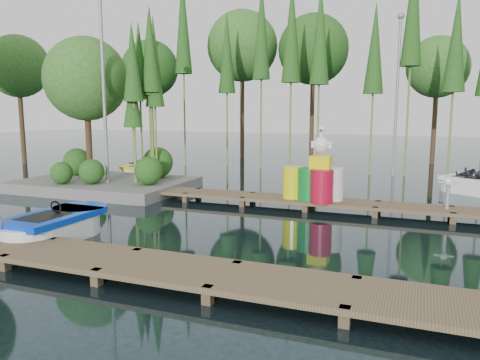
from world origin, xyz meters
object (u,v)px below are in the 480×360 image
(boat_yellow_far, at_px, (144,172))
(island, at_px, (100,106))
(boat_blue, at_px, (54,228))
(yellow_barrel, at_px, (294,182))
(drum_cluster, at_px, (321,179))

(boat_yellow_far, bearing_deg, island, -64.15)
(island, distance_m, boat_blue, 7.83)
(island, relative_size, boat_blue, 2.25)
(yellow_barrel, bearing_deg, island, 174.22)
(island, bearing_deg, yellow_barrel, -5.78)
(island, bearing_deg, drum_cluster, -6.24)
(boat_blue, bearing_deg, yellow_barrel, 53.78)
(island, height_order, yellow_barrel, island)
(yellow_barrel, bearing_deg, boat_yellow_far, 154.43)
(island, distance_m, boat_yellow_far, 4.20)
(island, distance_m, drum_cluster, 9.03)
(island, xyz_separation_m, drum_cluster, (8.70, -0.95, -2.21))
(yellow_barrel, height_order, drum_cluster, drum_cluster)
(boat_blue, xyz_separation_m, yellow_barrel, (4.34, 5.60, 0.50))
(boat_yellow_far, height_order, yellow_barrel, yellow_barrel)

